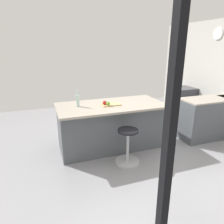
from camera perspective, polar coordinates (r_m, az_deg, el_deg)
name	(u,v)px	position (r m, az deg, el deg)	size (l,w,h in m)	color
ground_plane	(123,149)	(4.30, 3.01, -10.18)	(7.05, 7.05, 0.00)	gray
sink_cabinet	(219,116)	(5.38, 27.42, -1.01)	(1.95, 0.60, 1.19)	#4C5156
oven_range	(182,103)	(6.31, 18.79, 2.44)	(0.60, 0.61, 0.88)	#38383D
kitchen_island	(110,125)	(4.21, -0.44, -3.75)	(2.09, 1.02, 0.93)	#4C5156
stool_by_window	(128,147)	(3.72, 4.34, -9.68)	(0.44, 0.44, 0.64)	#B7B7BC
cutting_board	(111,104)	(3.99, -0.40, 2.14)	(0.36, 0.24, 0.02)	tan
apple_green	(108,103)	(3.89, -1.05, 2.39)	(0.07, 0.07, 0.07)	#609E2D
apple_red	(105,103)	(3.94, -2.07, 2.61)	(0.08, 0.08, 0.08)	red
water_bottle	(78,100)	(3.91, -9.43, 3.27)	(0.06, 0.06, 0.31)	silver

